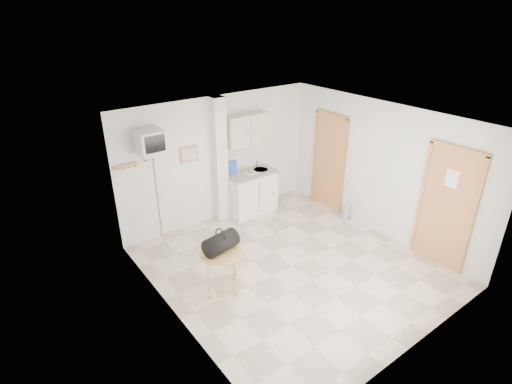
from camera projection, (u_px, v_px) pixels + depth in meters
ground at (292, 266)px, 6.76m from camera, size 4.50×4.50×0.00m
room_envelope at (304, 178)px, 6.29m from camera, size 4.24×4.54×2.55m
kitchenette at (250, 177)px, 8.17m from camera, size 1.03×0.58×2.10m
crt_television at (150, 143)px, 6.61m from camera, size 0.44×0.45×2.15m
round_table at (221, 256)px, 5.95m from camera, size 0.65×0.65×0.70m
duffel_bag at (221, 243)px, 5.86m from camera, size 0.56×0.37×0.38m
water_bottle at (346, 212)px, 8.18m from camera, size 0.11×0.11×0.34m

